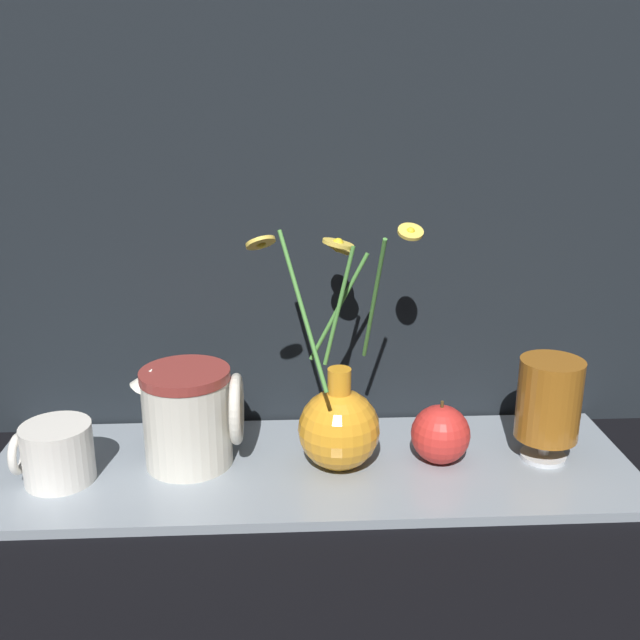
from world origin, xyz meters
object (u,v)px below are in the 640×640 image
(ceramic_pitcher, at_px, (190,413))
(tea_glass, at_px, (550,402))
(orange_fruit, at_px, (441,436))
(vase_with_flowers, at_px, (339,422))
(yellow_mug, at_px, (56,453))

(ceramic_pitcher, xyz_separation_m, tea_glass, (0.45, -0.02, 0.01))
(ceramic_pitcher, relative_size, orange_fruit, 1.64)
(ceramic_pitcher, xyz_separation_m, orange_fruit, (0.31, -0.02, -0.03))
(tea_glass, bearing_deg, orange_fruit, -179.58)
(vase_with_flowers, bearing_deg, ceramic_pitcher, 174.31)
(vase_with_flowers, distance_m, orange_fruit, 0.13)
(yellow_mug, xyz_separation_m, tea_glass, (0.60, 0.02, 0.04))
(yellow_mug, distance_m, orange_fruit, 0.47)
(vase_with_flowers, xyz_separation_m, yellow_mug, (-0.34, -0.02, -0.02))
(orange_fruit, bearing_deg, vase_with_flowers, -179.20)
(ceramic_pitcher, height_order, tea_glass, ceramic_pitcher)
(vase_with_flowers, bearing_deg, tea_glass, 0.60)
(vase_with_flowers, height_order, yellow_mug, vase_with_flowers)
(yellow_mug, bearing_deg, vase_with_flowers, 2.83)
(yellow_mug, xyz_separation_m, ceramic_pitcher, (0.16, 0.04, 0.03))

